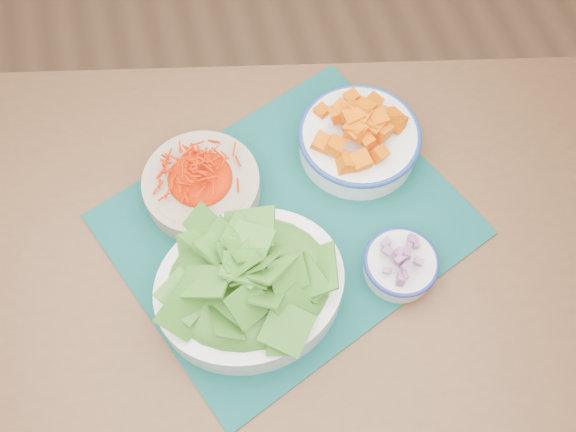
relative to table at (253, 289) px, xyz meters
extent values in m
plane|color=#AD7A54|center=(-0.03, 0.04, -0.66)|extent=(4.00, 4.00, 0.00)
cube|color=brown|center=(0.00, 0.00, 0.07)|extent=(1.46, 1.13, 0.04)
cylinder|color=brown|center=(-0.49, 0.49, -0.31)|extent=(0.06, 0.06, 0.71)
cylinder|color=brown|center=(0.66, 0.23, -0.31)|extent=(0.06, 0.06, 0.71)
cube|color=#073332|center=(0.08, 0.07, 0.09)|extent=(0.68, 0.63, 0.00)
cylinder|color=tan|center=(-0.05, 0.16, 0.12)|extent=(0.25, 0.25, 0.05)
ellipsoid|color=#F32D00|center=(-0.05, 0.16, 0.16)|extent=(0.18, 0.18, 0.03)
cylinder|color=white|center=(0.24, 0.18, 0.12)|extent=(0.25, 0.25, 0.05)
torus|color=navy|center=(0.24, 0.18, 0.14)|extent=(0.22, 0.22, 0.01)
ellipsoid|color=#F26900|center=(0.24, 0.18, 0.17)|extent=(0.19, 0.19, 0.05)
ellipsoid|color=#276618|center=(-0.01, -0.05, 0.19)|extent=(0.26, 0.22, 0.07)
cylinder|color=silver|center=(0.24, -0.06, 0.11)|extent=(0.15, 0.15, 0.04)
torus|color=navy|center=(0.24, -0.06, 0.13)|extent=(0.12, 0.12, 0.01)
ellipsoid|color=#690E52|center=(0.24, -0.06, 0.14)|extent=(0.10, 0.10, 0.02)
camera|label=1|loc=(-0.04, -0.40, 1.08)|focal=40.00mm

